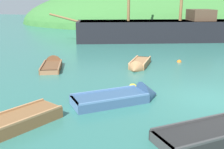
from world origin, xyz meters
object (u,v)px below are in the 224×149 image
Objects in this scene: sailing_ship at (158,33)px; rowboat_center at (52,66)px; rowboat_portside at (223,132)px; rowboat_outer_right at (139,65)px; buoy_yellow at (133,88)px; buoy_orange at (179,62)px; rowboat_outer_left at (7,126)px; rowboat_near_dock at (124,98)px.

rowboat_center is at bearing 50.34° from sailing_ship.
rowboat_portside is (3.60, -19.90, -0.65)m from sailing_ship.
buoy_yellow is at bearing 7.58° from rowboat_outer_right.
buoy_orange is (-1.37, 10.19, -0.10)m from rowboat_portside.
rowboat_outer_left reaches higher than buoy_orange.
buoy_yellow is (0.07, 1.78, -0.12)m from rowboat_near_dock.
rowboat_center is at bearing 151.77° from buoy_yellow.
rowboat_portside reaches higher than buoy_orange.
buoy_orange is at bearing 60.38° from rowboat_portside.
rowboat_near_dock reaches higher than rowboat_outer_left.
rowboat_outer_left is (-3.04, -21.22, -0.62)m from sailing_ship.
rowboat_center is (-5.43, -13.01, -0.68)m from sailing_ship.
sailing_ship is 60.63× the size of buoy_orange.
rowboat_center is at bearing -156.63° from buoy_orange.
rowboat_portside is at bearing -48.36° from buoy_yellow.
sailing_ship is 16.01m from buoy_yellow.
rowboat_near_dock is at bearing 111.66° from rowboat_portside.
buoy_orange is (5.27, 11.52, -0.14)m from rowboat_outer_left.
rowboat_portside is 5.23m from buoy_yellow.
rowboat_outer_right is at bearing -170.43° from rowboat_outer_left.
sailing_ship is 11.79m from rowboat_outer_right.
buoy_yellow is at bearing -137.99° from rowboat_center.
rowboat_near_dock reaches higher than rowboat_outer_right.
rowboat_outer_left is 6.12m from buoy_yellow.
rowboat_outer_left reaches higher than buoy_yellow.
rowboat_near_dock reaches higher than buoy_yellow.
rowboat_center is 6.30m from buoy_yellow.
rowboat_center is 1.01× the size of rowboat_outer_left.
buoy_yellow is (5.55, -2.98, -0.08)m from rowboat_center.
sailing_ship reaches higher than buoy_orange.
sailing_ship reaches higher than rowboat_near_dock.
rowboat_outer_left is at bearing -121.17° from buoy_yellow.
rowboat_portside is 10.29m from buoy_orange.
rowboat_portside reaches higher than rowboat_center.
sailing_ship is at bearing 62.96° from rowboat_portside.
rowboat_outer_left reaches higher than rowboat_outer_right.
rowboat_center reaches higher than buoy_orange.
rowboat_outer_left is 12.67m from buoy_orange.
rowboat_center is 8.55m from rowboat_outer_left.
rowboat_portside reaches higher than buoy_yellow.
rowboat_portside is (9.03, -6.89, 0.02)m from rowboat_center.
sailing_ship is 21.45m from rowboat_outer_left.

